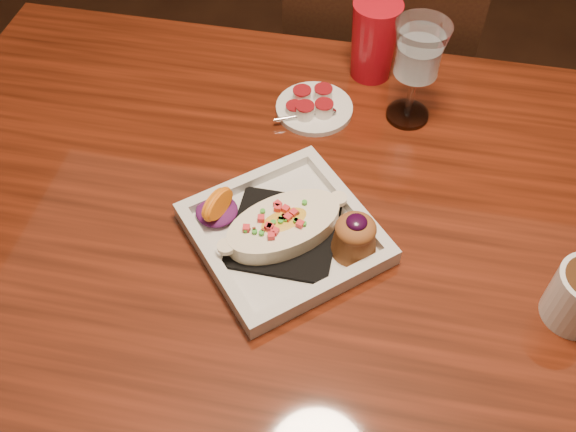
% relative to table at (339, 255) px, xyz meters
% --- Properties ---
extents(floor, '(7.00, 7.00, 0.00)m').
position_rel_table_xyz_m(floor, '(0.00, 0.00, -0.65)').
color(floor, black).
rests_on(floor, ground).
extents(table, '(1.50, 0.90, 0.75)m').
position_rel_table_xyz_m(table, '(0.00, 0.00, 0.00)').
color(table, maroon).
rests_on(table, floor).
extents(chair_far, '(0.42, 0.42, 0.93)m').
position_rel_table_xyz_m(chair_far, '(-0.00, 0.63, -0.15)').
color(chair_far, black).
rests_on(chair_far, floor).
extents(plate, '(0.35, 0.35, 0.08)m').
position_rel_table_xyz_m(plate, '(-0.07, -0.06, 0.12)').
color(plate, silver).
rests_on(plate, table).
extents(goblet, '(0.09, 0.09, 0.19)m').
position_rel_table_xyz_m(goblet, '(0.08, 0.26, 0.23)').
color(goblet, silver).
rests_on(goblet, table).
extents(saucer, '(0.14, 0.14, 0.09)m').
position_rel_table_xyz_m(saucer, '(-0.09, 0.23, 0.11)').
color(saucer, silver).
rests_on(saucer, table).
extents(creamer_loose, '(0.03, 0.03, 0.02)m').
position_rel_table_xyz_m(creamer_loose, '(-0.12, 0.22, 0.11)').
color(creamer_loose, white).
rests_on(creamer_loose, table).
extents(red_tumbler, '(0.09, 0.09, 0.15)m').
position_rel_table_xyz_m(red_tumbler, '(-0.00, 0.36, 0.17)').
color(red_tumbler, red).
rests_on(red_tumbler, table).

